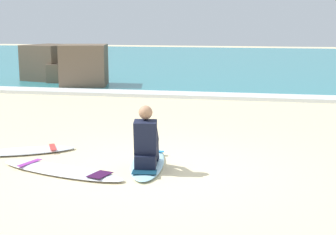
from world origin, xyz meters
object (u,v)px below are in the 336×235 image
Objects in this scene: surfboard_main at (148,163)px; surfboard_spare_near at (61,170)px; surfer_seated at (146,143)px; surfboard_spare_far at (24,151)px.

surfboard_spare_near is at bearing -150.22° from surfboard_main.
surfer_seated is (0.05, -0.30, 0.40)m from surfboard_main.
surfer_seated reaches higher than surfboard_spare_far.
surfboard_spare_far is at bearing 139.04° from surfboard_spare_near.
surfboard_spare_near and surfboard_spare_far have the same top height.
surfboard_spare_near is (-1.19, -0.68, -0.00)m from surfboard_main.
surfer_seated is at bearing 17.18° from surfboard_spare_near.
surfboard_spare_near is 1.47m from surfboard_spare_far.
surfboard_main is 1.15× the size of surfboard_spare_far.
surfer_seated is at bearing -80.29° from surfboard_main.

